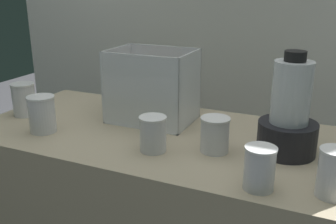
{
  "coord_description": "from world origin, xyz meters",
  "views": [
    {
      "loc": [
        0.52,
        -1.14,
        1.4
      ],
      "look_at": [
        0.0,
        0.0,
        0.98
      ],
      "focal_mm": 41.22,
      "sensor_mm": 36.0,
      "label": 1
    }
  ],
  "objects_px": {
    "juice_cup_pomegranate_left": "(42,117)",
    "juice_cup_carrot_rightmost": "(333,175)",
    "juice_cup_pomegranate_middle": "(153,136)",
    "juice_cup_mango_right": "(215,137)",
    "blender_pitcher": "(289,117)",
    "juice_cup_pomegranate_far_right": "(259,170)",
    "juice_cup_beet_far_left": "(24,101)",
    "carrot_display_bin": "(152,99)"
  },
  "relations": [
    {
      "from": "blender_pitcher",
      "to": "juice_cup_pomegranate_far_right",
      "type": "relative_size",
      "value": 2.77
    },
    {
      "from": "juice_cup_pomegranate_left",
      "to": "juice_cup_pomegranate_far_right",
      "type": "xyz_separation_m",
      "value": [
        0.78,
        -0.09,
        -0.0
      ]
    },
    {
      "from": "blender_pitcher",
      "to": "juice_cup_pomegranate_middle",
      "type": "distance_m",
      "value": 0.42
    },
    {
      "from": "juice_cup_carrot_rightmost",
      "to": "juice_cup_pomegranate_middle",
      "type": "bearing_deg",
      "value": 173.14
    },
    {
      "from": "carrot_display_bin",
      "to": "juice_cup_carrot_rightmost",
      "type": "height_order",
      "value": "carrot_display_bin"
    },
    {
      "from": "carrot_display_bin",
      "to": "juice_cup_pomegranate_middle",
      "type": "bearing_deg",
      "value": -62.92
    },
    {
      "from": "juice_cup_pomegranate_far_right",
      "to": "juice_cup_pomegranate_left",
      "type": "bearing_deg",
      "value": 173.64
    },
    {
      "from": "juice_cup_beet_far_left",
      "to": "juice_cup_carrot_rightmost",
      "type": "distance_m",
      "value": 1.15
    },
    {
      "from": "juice_cup_pomegranate_middle",
      "to": "juice_cup_mango_right",
      "type": "xyz_separation_m",
      "value": [
        0.18,
        0.07,
        -0.0
      ]
    },
    {
      "from": "juice_cup_beet_far_left",
      "to": "juice_cup_carrot_rightmost",
      "type": "relative_size",
      "value": 1.04
    },
    {
      "from": "juice_cup_pomegranate_middle",
      "to": "juice_cup_pomegranate_far_right",
      "type": "xyz_separation_m",
      "value": [
        0.35,
        -0.1,
        0.0
      ]
    },
    {
      "from": "juice_cup_pomegranate_left",
      "to": "juice_cup_carrot_rightmost",
      "type": "bearing_deg",
      "value": -2.98
    },
    {
      "from": "juice_cup_mango_right",
      "to": "juice_cup_carrot_rightmost",
      "type": "height_order",
      "value": "juice_cup_carrot_rightmost"
    },
    {
      "from": "carrot_display_bin",
      "to": "juice_cup_mango_right",
      "type": "relative_size",
      "value": 2.74
    },
    {
      "from": "juice_cup_beet_far_left",
      "to": "carrot_display_bin",
      "type": "bearing_deg",
      "value": 17.72
    },
    {
      "from": "carrot_display_bin",
      "to": "juice_cup_carrot_rightmost",
      "type": "bearing_deg",
      "value": -25.8
    },
    {
      "from": "juice_cup_pomegranate_middle",
      "to": "juice_cup_mango_right",
      "type": "bearing_deg",
      "value": 22.74
    },
    {
      "from": "juice_cup_beet_far_left",
      "to": "juice_cup_mango_right",
      "type": "bearing_deg",
      "value": -1.62
    },
    {
      "from": "carrot_display_bin",
      "to": "juice_cup_beet_far_left",
      "type": "distance_m",
      "value": 0.51
    },
    {
      "from": "juice_cup_pomegranate_middle",
      "to": "juice_cup_carrot_rightmost",
      "type": "relative_size",
      "value": 0.9
    },
    {
      "from": "blender_pitcher",
      "to": "juice_cup_pomegranate_left",
      "type": "height_order",
      "value": "blender_pitcher"
    },
    {
      "from": "juice_cup_beet_far_left",
      "to": "juice_cup_pomegranate_middle",
      "type": "xyz_separation_m",
      "value": [
        0.62,
        -0.1,
        -0.01
      ]
    },
    {
      "from": "juice_cup_beet_far_left",
      "to": "juice_cup_pomegranate_far_right",
      "type": "distance_m",
      "value": 0.99
    },
    {
      "from": "juice_cup_pomegranate_middle",
      "to": "juice_cup_mango_right",
      "type": "relative_size",
      "value": 1.01
    },
    {
      "from": "blender_pitcher",
      "to": "juice_cup_mango_right",
      "type": "bearing_deg",
      "value": -158.65
    },
    {
      "from": "blender_pitcher",
      "to": "juice_cup_mango_right",
      "type": "relative_size",
      "value": 2.86
    },
    {
      "from": "juice_cup_pomegranate_middle",
      "to": "juice_cup_beet_far_left",
      "type": "bearing_deg",
      "value": 171.09
    },
    {
      "from": "juice_cup_beet_far_left",
      "to": "blender_pitcher",
      "type": "bearing_deg",
      "value": 3.31
    },
    {
      "from": "blender_pitcher",
      "to": "juice_cup_carrot_rightmost",
      "type": "relative_size",
      "value": 2.54
    },
    {
      "from": "juice_cup_mango_right",
      "to": "juice_cup_pomegranate_middle",
      "type": "bearing_deg",
      "value": -157.26
    },
    {
      "from": "juice_cup_pomegranate_far_right",
      "to": "juice_cup_pomegranate_middle",
      "type": "bearing_deg",
      "value": 164.07
    },
    {
      "from": "blender_pitcher",
      "to": "juice_cup_pomegranate_far_right",
      "type": "bearing_deg",
      "value": -97.1
    },
    {
      "from": "juice_cup_pomegranate_left",
      "to": "juice_cup_pomegranate_far_right",
      "type": "distance_m",
      "value": 0.78
    },
    {
      "from": "blender_pitcher",
      "to": "juice_cup_pomegranate_left",
      "type": "bearing_deg",
      "value": -168.3
    },
    {
      "from": "blender_pitcher",
      "to": "juice_cup_mango_right",
      "type": "distance_m",
      "value": 0.23
    },
    {
      "from": "carrot_display_bin",
      "to": "juice_cup_pomegranate_far_right",
      "type": "height_order",
      "value": "carrot_display_bin"
    },
    {
      "from": "juice_cup_pomegranate_left",
      "to": "juice_cup_carrot_rightmost",
      "type": "relative_size",
      "value": 1.04
    },
    {
      "from": "juice_cup_pomegranate_middle",
      "to": "juice_cup_carrot_rightmost",
      "type": "height_order",
      "value": "juice_cup_carrot_rightmost"
    },
    {
      "from": "carrot_display_bin",
      "to": "juice_cup_pomegranate_far_right",
      "type": "distance_m",
      "value": 0.6
    },
    {
      "from": "carrot_display_bin",
      "to": "juice_cup_mango_right",
      "type": "xyz_separation_m",
      "value": [
        0.31,
        -0.18,
        -0.04
      ]
    },
    {
      "from": "carrot_display_bin",
      "to": "blender_pitcher",
      "type": "distance_m",
      "value": 0.52
    },
    {
      "from": "carrot_display_bin",
      "to": "juice_cup_pomegranate_far_right",
      "type": "bearing_deg",
      "value": -36.3
    }
  ]
}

